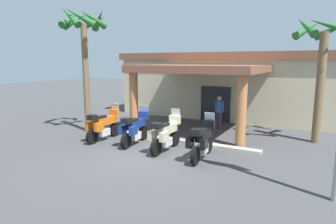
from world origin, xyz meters
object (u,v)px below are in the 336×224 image
at_px(motel_building, 231,83).
at_px(motorcycle_cream, 166,134).
at_px(motorcycle_blue, 135,128).
at_px(palm_tree_near_portico, 323,50).
at_px(motorcycle_black, 202,140).
at_px(palm_tree_roadside, 84,35).
at_px(pedestrian, 219,110).
at_px(motorcycle_orange, 103,125).

distance_m(motel_building, motorcycle_cream, 9.59).
relative_size(motorcycle_blue, palm_tree_near_portico, 0.40).
bearing_deg(motorcycle_black, palm_tree_near_portico, -42.39).
bearing_deg(palm_tree_roadside, pedestrian, 34.45).
height_order(motorcycle_cream, pedestrian, pedestrian).
relative_size(motel_building, motorcycle_orange, 6.31).
bearing_deg(palm_tree_roadside, motorcycle_blue, -12.97).
bearing_deg(pedestrian, motorcycle_blue, -6.79).
bearing_deg(motel_building, palm_tree_roadside, -120.71).
distance_m(motel_building, palm_tree_near_portico, 7.81).
bearing_deg(palm_tree_roadside, motorcycle_black, -9.93).
bearing_deg(motorcycle_orange, motorcycle_cream, -91.10).
height_order(motorcycle_cream, palm_tree_near_portico, palm_tree_near_portico).
height_order(motorcycle_black, palm_tree_near_portico, palm_tree_near_portico).
distance_m(motorcycle_orange, palm_tree_near_portico, 10.09).
xyz_separation_m(motorcycle_cream, motorcycle_black, (1.65, -0.18, 0.00)).
xyz_separation_m(motorcycle_blue, pedestrian, (2.14, 4.72, 0.31)).
relative_size(motorcycle_orange, pedestrian, 1.27).
bearing_deg(motorcycle_blue, motorcycle_orange, 88.72).
bearing_deg(motel_building, motorcycle_blue, -98.88).
bearing_deg(motorcycle_blue, motorcycle_cream, -103.03).
xyz_separation_m(motel_building, palm_tree_near_portico, (5.54, -5.15, 1.95)).
height_order(motel_building, pedestrian, motel_building).
height_order(motorcycle_cream, motorcycle_black, same).
bearing_deg(motel_building, motorcycle_black, -79.22).
height_order(motel_building, motorcycle_cream, motel_building).
distance_m(motorcycle_blue, motorcycle_black, 3.32).
xyz_separation_m(motorcycle_orange, palm_tree_roadside, (-1.90, 0.96, 4.13)).
relative_size(motorcycle_cream, palm_tree_near_portico, 0.40).
distance_m(motorcycle_black, palm_tree_roadside, 8.09).
xyz_separation_m(motel_building, pedestrian, (0.83, -4.56, -1.09)).
height_order(motel_building, motorcycle_blue, motel_building).
height_order(motorcycle_blue, motorcycle_cream, same).
distance_m(motel_building, motorcycle_blue, 9.48).
bearing_deg(motel_building, palm_tree_near_portico, -43.73).
xyz_separation_m(motorcycle_black, pedestrian, (-1.16, 5.11, 0.31)).
xyz_separation_m(pedestrian, palm_tree_roadside, (-5.69, -3.91, 3.81)).
relative_size(motorcycle_orange, motorcycle_blue, 1.00).
relative_size(motorcycle_blue, motorcycle_black, 1.00).
height_order(motorcycle_orange, palm_tree_roadside, palm_tree_roadside).
xyz_separation_m(motorcycle_black, palm_tree_roadside, (-6.85, 1.20, 4.13)).
relative_size(motorcycle_orange, palm_tree_roadside, 0.35).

